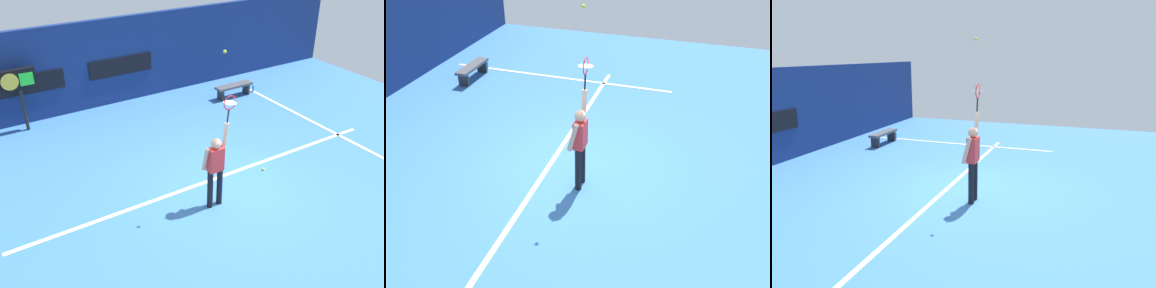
# 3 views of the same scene
# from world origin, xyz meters

# --- Properties ---
(ground_plane) EXTENTS (18.00, 18.00, 0.00)m
(ground_plane) POSITION_xyz_m (0.00, 0.00, 0.00)
(ground_plane) COLOR #3870B2
(back_wall) EXTENTS (18.00, 0.20, 2.83)m
(back_wall) POSITION_xyz_m (0.00, 6.21, 1.41)
(back_wall) COLOR navy
(back_wall) RESTS_ON ground_plane
(sponsor_banner_center) EXTENTS (2.20, 0.03, 0.60)m
(sponsor_banner_center) POSITION_xyz_m (0.00, 6.09, 1.26)
(sponsor_banner_center) COLOR black
(sponsor_banner_portside) EXTENTS (2.20, 0.03, 0.60)m
(sponsor_banner_portside) POSITION_xyz_m (-3.00, 6.09, 1.24)
(sponsor_banner_portside) COLOR black
(court_baseline) EXTENTS (10.00, 0.10, 0.01)m
(court_baseline) POSITION_xyz_m (0.00, 0.54, 0.01)
(court_baseline) COLOR white
(court_baseline) RESTS_ON ground_plane
(court_sideline) EXTENTS (0.10, 7.00, 0.01)m
(court_sideline) POSITION_xyz_m (4.32, 2.00, 0.01)
(court_sideline) COLOR white
(court_sideline) RESTS_ON ground_plane
(tennis_player) EXTENTS (0.55, 0.31, 1.99)m
(tennis_player) POSITION_xyz_m (-0.63, -0.29, 1.01)
(tennis_player) COLOR black
(tennis_player) RESTS_ON ground_plane
(tennis_racket) EXTENTS (0.35, 0.27, 0.62)m
(tennis_racket) POSITION_xyz_m (-0.33, -0.30, 2.40)
(tennis_racket) COLOR black
(tennis_ball) EXTENTS (0.07, 0.07, 0.07)m
(tennis_ball) POSITION_xyz_m (-0.50, -0.30, 3.51)
(tennis_ball) COLOR #CCE033
(scoreboard_clock) EXTENTS (0.96, 0.20, 1.89)m
(scoreboard_clock) POSITION_xyz_m (-3.29, 5.66, 1.49)
(scoreboard_clock) COLOR black
(scoreboard_clock) RESTS_ON ground_plane
(court_bench) EXTENTS (1.40, 0.36, 0.45)m
(court_bench) POSITION_xyz_m (3.43, 4.45, 0.34)
(court_bench) COLOR #4C4C51
(court_bench) RESTS_ON ground_plane
(water_bottle) EXTENTS (0.07, 0.07, 0.24)m
(water_bottle) POSITION_xyz_m (4.31, 4.45, 0.12)
(water_bottle) COLOR #338CD8
(water_bottle) RESTS_ON ground_plane
(spare_ball) EXTENTS (0.07, 0.07, 0.07)m
(spare_ball) POSITION_xyz_m (1.24, 0.23, 0.03)
(spare_ball) COLOR #CCE033
(spare_ball) RESTS_ON ground_plane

